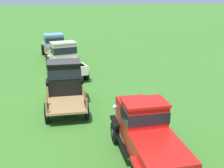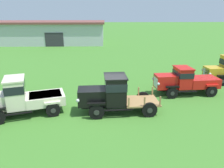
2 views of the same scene
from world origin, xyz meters
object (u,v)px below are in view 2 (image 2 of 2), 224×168
vintage_truck_second_in_line (21,97)px  farm_shed (40,32)px  vintage_truck_midrow_center (111,93)px  vintage_truck_far_side (185,81)px

vintage_truck_second_in_line → farm_shed: bearing=103.4°
vintage_truck_midrow_center → vintage_truck_second_in_line: bearing=-178.3°
vintage_truck_second_in_line → vintage_truck_midrow_center: 5.32m
vintage_truck_midrow_center → farm_shed: bearing=112.2°
farm_shed → vintage_truck_midrow_center: bearing=-67.8°
farm_shed → vintage_truck_far_side: size_ratio=5.11×
vintage_truck_midrow_center → vintage_truck_far_side: 6.34m
vintage_truck_midrow_center → vintage_truck_far_side: (5.61, 2.95, -0.18)m
farm_shed → vintage_truck_midrow_center: 34.13m
farm_shed → vintage_truck_far_side: bearing=-57.1°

